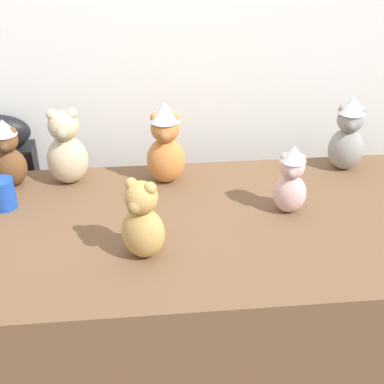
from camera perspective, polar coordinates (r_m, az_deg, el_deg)
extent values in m
cube|color=white|center=(2.23, -1.80, 18.27)|extent=(7.00, 0.08, 2.60)
cube|color=brown|center=(2.05, 0.00, -12.20)|extent=(1.99, 0.86, 0.77)
cube|color=black|center=(2.54, -18.28, -3.75)|extent=(0.28, 0.13, 0.81)
ellipsoid|color=tan|center=(1.63, -5.19, -4.29)|extent=(0.17, 0.16, 0.17)
sphere|color=tan|center=(1.56, -5.40, -0.59)|extent=(0.10, 0.10, 0.10)
sphere|color=tan|center=(1.55, -6.47, 0.87)|extent=(0.04, 0.04, 0.04)
sphere|color=tan|center=(1.53, -4.45, 0.41)|extent=(0.04, 0.04, 0.04)
sphere|color=olive|center=(1.53, -6.13, -1.63)|extent=(0.04, 0.04, 0.04)
ellipsoid|color=brown|center=(2.11, -18.67, 2.50)|extent=(0.13, 0.11, 0.15)
sphere|color=brown|center=(2.06, -19.16, 5.18)|extent=(0.09, 0.09, 0.09)
sphere|color=brown|center=(2.04, -18.57, 6.13)|extent=(0.03, 0.03, 0.03)
sphere|color=brown|center=(2.03, -19.26, 4.52)|extent=(0.04, 0.04, 0.04)
cone|color=silver|center=(2.04, -19.42, 6.52)|extent=(0.09, 0.09, 0.06)
ellipsoid|color=beige|center=(1.87, 10.29, -0.15)|extent=(0.14, 0.12, 0.14)
sphere|color=beige|center=(1.82, 10.59, 2.66)|extent=(0.08, 0.08, 0.08)
sphere|color=beige|center=(1.80, 9.86, 3.66)|extent=(0.03, 0.03, 0.03)
sphere|color=beige|center=(1.80, 11.51, 3.50)|extent=(0.03, 0.03, 0.03)
sphere|color=#A88783|center=(1.79, 10.53, 1.92)|extent=(0.04, 0.04, 0.04)
cone|color=silver|center=(1.79, 10.74, 4.08)|extent=(0.09, 0.09, 0.05)
ellipsoid|color=gray|center=(2.19, 15.97, 4.41)|extent=(0.16, 0.15, 0.17)
sphere|color=gray|center=(2.14, 16.45, 7.39)|extent=(0.10, 0.10, 0.10)
sphere|color=gray|center=(2.13, 15.76, 8.45)|extent=(0.04, 0.04, 0.04)
sphere|color=gray|center=(2.13, 17.44, 8.27)|extent=(0.04, 0.04, 0.04)
sphere|color=slate|center=(2.11, 16.50, 6.71)|extent=(0.04, 0.04, 0.04)
cone|color=silver|center=(2.12, 16.68, 8.89)|extent=(0.11, 0.11, 0.07)
ellipsoid|color=#CCB78E|center=(2.06, -13.04, 3.36)|extent=(0.15, 0.13, 0.19)
sphere|color=#CCB78E|center=(2.00, -13.50, 6.87)|extent=(0.11, 0.11, 0.11)
sphere|color=#CCB78E|center=(1.99, -14.65, 7.95)|extent=(0.04, 0.04, 0.04)
sphere|color=#CCB78E|center=(1.98, -12.65, 8.10)|extent=(0.04, 0.04, 0.04)
sphere|color=#9D8E71|center=(1.96, -13.60, 6.05)|extent=(0.05, 0.05, 0.05)
ellipsoid|color=#D17F3D|center=(2.02, -2.78, 3.38)|extent=(0.15, 0.14, 0.18)
sphere|color=#D17F3D|center=(1.96, -2.88, 6.78)|extent=(0.11, 0.11, 0.11)
sphere|color=#D17F3D|center=(1.95, -3.89, 7.89)|extent=(0.04, 0.04, 0.04)
sphere|color=#D17F3D|center=(1.94, -1.93, 7.90)|extent=(0.04, 0.04, 0.04)
sphere|color=#A06536|center=(1.92, -2.93, 5.98)|extent=(0.04, 0.04, 0.04)
cone|color=silver|center=(1.93, -2.93, 8.50)|extent=(0.11, 0.11, 0.07)
cylinder|color=blue|center=(1.98, -19.36, -0.18)|extent=(0.08, 0.08, 0.11)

